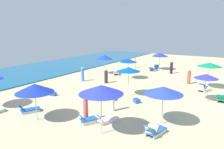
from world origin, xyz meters
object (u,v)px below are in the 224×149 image
(umbrella_0, at_px, (206,76))
(beachgoer_0, at_px, (106,76))
(lounge_chair_2_1, at_px, (203,88))
(cooler_box_0, at_px, (137,101))
(lounge_chair_4_0, at_px, (113,96))
(umbrella_9, at_px, (35,88))
(umbrella_7, at_px, (128,61))
(lounge_chair_3_0, at_px, (153,69))
(cooler_box_2, at_px, (53,94))
(lounge_chair_6_1, at_px, (106,119))
(lounge_chair_9_0, at_px, (29,109))
(umbrella_3, at_px, (160,55))
(beachgoer_3, at_px, (83,74))
(lounge_chair_5_0, at_px, (152,130))
(beachgoer_2, at_px, (189,77))
(lounge_chair_5_1, at_px, (154,131))
(beachgoer_1, at_px, (224,76))
(beachgoer_5, at_px, (135,63))
(beachgoer_4, at_px, (113,101))
(lounge_chair_6_0, at_px, (89,119))
(beachgoer_6, at_px, (86,109))
(lounge_chair_2_0, at_px, (204,89))
(beach_ball_1, at_px, (189,74))
(umbrella_8, at_px, (104,57))
(beachgoer_7, at_px, (171,68))
(lounge_chair_0_0, at_px, (222,99))
(umbrella_6, at_px, (101,89))
(lounge_chair_3_1, at_px, (156,67))
(umbrella_5, at_px, (163,90))
(umbrella_4, at_px, (129,69))

(umbrella_0, distance_m, beachgoer_0, 9.96)
(lounge_chair_2_1, distance_m, cooler_box_0, 7.32)
(lounge_chair_2_1, height_order, lounge_chair_4_0, lounge_chair_2_1)
(umbrella_9, bearing_deg, umbrella_7, 1.63)
(lounge_chair_3_0, bearing_deg, cooler_box_2, 91.65)
(lounge_chair_6_1, relative_size, lounge_chair_9_0, 1.07)
(umbrella_3, distance_m, lounge_chair_9_0, 20.15)
(lounge_chair_4_0, bearing_deg, beachgoer_3, -43.85)
(umbrella_9, bearing_deg, lounge_chair_5_0, -73.21)
(beachgoer_2, bearing_deg, lounge_chair_5_1, -122.89)
(lounge_chair_2_1, relative_size, beachgoer_1, 0.81)
(beachgoer_5, bearing_deg, beachgoer_4, -50.43)
(umbrella_3, bearing_deg, beachgoer_2, -138.65)
(lounge_chair_5_1, height_order, beachgoer_5, beachgoer_5)
(lounge_chair_6_0, relative_size, beachgoer_6, 0.95)
(lounge_chair_6_1, height_order, beachgoer_5, beachgoer_5)
(lounge_chair_2_0, relative_size, beachgoer_5, 0.96)
(umbrella_0, bearing_deg, lounge_chair_5_0, 167.97)
(beach_ball_1, bearing_deg, umbrella_9, 165.18)
(beachgoer_6, bearing_deg, lounge_chair_2_0, 28.85)
(lounge_chair_4_0, relative_size, beachgoer_2, 0.99)
(umbrella_8, distance_m, cooler_box_2, 10.16)
(lounge_chair_4_0, distance_m, beachgoer_7, 12.78)
(lounge_chair_9_0, relative_size, beachgoer_4, 0.95)
(umbrella_8, bearing_deg, cooler_box_0, -133.45)
(beachgoer_4, relative_size, cooler_box_2, 3.10)
(lounge_chair_0_0, bearing_deg, lounge_chair_3_0, -41.22)
(lounge_chair_6_0, bearing_deg, umbrella_8, -30.40)
(beachgoer_7, bearing_deg, umbrella_8, -115.23)
(lounge_chair_5_0, distance_m, beachgoer_2, 12.39)
(lounge_chair_5_0, xyz_separation_m, lounge_chair_6_0, (-0.70, 3.75, 0.01))
(umbrella_6, height_order, beach_ball_1, umbrella_6)
(umbrella_3, relative_size, lounge_chair_3_1, 1.65)
(umbrella_6, distance_m, beachgoer_5, 20.49)
(lounge_chair_2_1, distance_m, umbrella_9, 14.77)
(lounge_chair_3_1, relative_size, lounge_chair_6_1, 0.92)
(lounge_chair_0_0, distance_m, umbrella_3, 13.90)
(lounge_chair_5_0, height_order, beach_ball_1, lounge_chair_5_0)
(umbrella_6, relative_size, lounge_chair_9_0, 1.85)
(lounge_chair_0_0, xyz_separation_m, beachgoer_3, (-0.41, 13.66, 0.48))
(lounge_chair_3_1, relative_size, cooler_box_2, 2.91)
(umbrella_5, height_order, umbrella_7, umbrella_7)
(umbrella_3, distance_m, umbrella_7, 7.52)
(beachgoer_2, distance_m, beachgoer_6, 13.28)
(lounge_chair_2_1, distance_m, lounge_chair_5_1, 10.44)
(lounge_chair_3_0, xyz_separation_m, umbrella_7, (-6.12, 0.71, 1.90))
(umbrella_4, xyz_separation_m, beachgoer_7, (11.32, -0.36, -1.54))
(umbrella_4, xyz_separation_m, umbrella_7, (5.60, 2.93, -0.17))
(lounge_chair_2_1, height_order, umbrella_8, umbrella_8)
(lounge_chair_3_1, height_order, cooler_box_2, lounge_chair_3_1)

